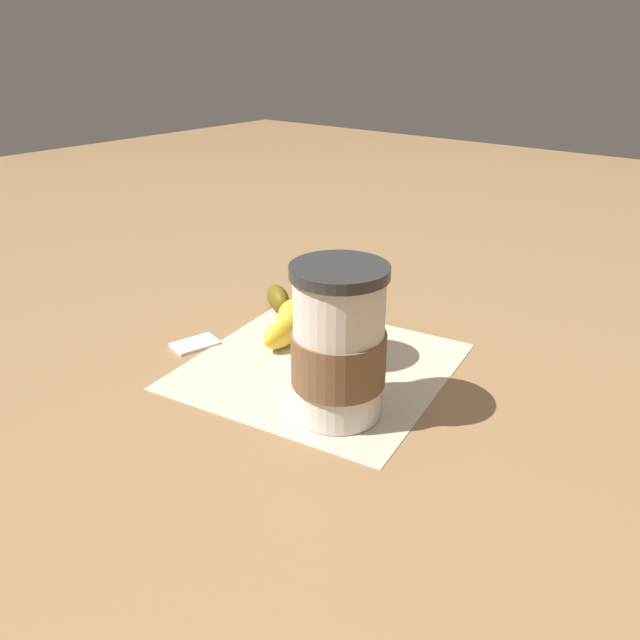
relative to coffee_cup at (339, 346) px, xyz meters
The scene contains 6 objects.
ground_plane 0.11m from the coffee_cup, 40.60° to the right, with size 3.00×3.00×0.00m, color #936D47.
paper_napkin 0.11m from the coffee_cup, 40.60° to the right, with size 0.26×0.26×0.00m, color beige.
coffee_cup is the anchor object (origin of this frame).
muffin 0.10m from the coffee_cup, 47.84° to the right, with size 0.08×0.08×0.10m.
banana 0.20m from the coffee_cup, 33.44° to the right, with size 0.12×0.13×0.03m.
sugar_packet 0.22m from the coffee_cup, ahead, with size 0.05×0.03×0.01m, color white.
Camera 1 is at (-0.37, 0.45, 0.32)m, focal length 35.00 mm.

